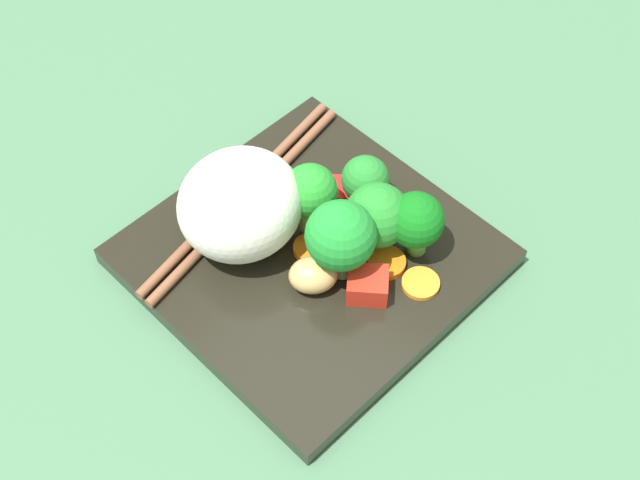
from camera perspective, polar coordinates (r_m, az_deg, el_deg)
ground_plane at (r=69.01cm, az=-0.61°, el=-1.92°), size 110.00×110.00×2.00cm
square_plate at (r=67.53cm, az=-0.62°, el=-1.06°), size 24.28×24.28×1.59cm
rice_mound at (r=64.69cm, az=-5.13°, el=2.27°), size 10.45×10.90×7.98cm
broccoli_floret_0 at (r=64.50cm, az=6.16°, el=1.20°), size 4.22×4.22×5.79cm
broccoli_floret_1 at (r=62.22cm, az=1.49°, el=0.38°), size 5.13×5.13×7.21cm
broccoli_floret_2 at (r=67.48cm, az=3.05°, el=3.79°), size 3.70×3.70×4.79cm
broccoli_floret_3 at (r=65.31cm, az=-0.63°, el=3.03°), size 4.09×4.09×6.16cm
broccoli_floret_4 at (r=64.72cm, az=3.69°, el=1.57°), size 4.87×4.87×5.89cm
carrot_slice_0 at (r=65.37cm, az=6.48°, el=-2.78°), size 2.94×2.94×0.40cm
carrot_slice_1 at (r=68.97cm, az=6.26°, el=1.55°), size 3.51×3.51×0.46cm
carrot_slice_2 at (r=67.36cm, az=1.63°, el=0.34°), size 2.49×2.49×0.66cm
carrot_slice_3 at (r=66.53cm, az=-0.51°, el=-0.68°), size 3.37×3.37×0.57cm
carrot_slice_4 at (r=66.06cm, az=4.30°, el=-1.46°), size 4.04×4.04×0.59cm
pepper_chunk_0 at (r=69.12cm, az=1.02°, el=3.01°), size 3.51×3.46×1.78cm
pepper_chunk_1 at (r=64.16cm, az=3.26°, el=-2.72°), size 3.90×3.84×1.98cm
chicken_piece_0 at (r=64.03cm, az=-0.43°, el=-2.25°), size 4.53×4.60×2.62cm
chopstick_pair at (r=69.88cm, az=-4.81°, el=2.87°), size 4.76×23.25×0.76cm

